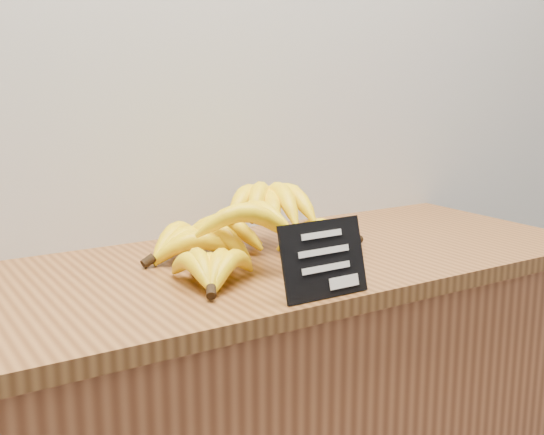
{
  "coord_description": "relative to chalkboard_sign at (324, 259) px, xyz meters",
  "views": [
    {
      "loc": [
        -0.64,
        1.69,
        1.27
      ],
      "look_at": [
        -0.0,
        2.7,
        1.02
      ],
      "focal_mm": 45.0,
      "sensor_mm": 36.0,
      "label": 1
    }
  ],
  "objects": [
    {
      "name": "counter_top",
      "position": [
        0.02,
        0.24,
        -0.07
      ],
      "size": [
        1.36,
        0.54,
        0.03
      ],
      "primitive_type": "cube",
      "color": "brown",
      "rests_on": "counter"
    },
    {
      "name": "banana_pile",
      "position": [
        0.01,
        0.25,
        -0.01
      ],
      "size": [
        0.5,
        0.36,
        0.12
      ],
      "color": "yellow",
      "rests_on": "counter_top"
    },
    {
      "name": "chalkboard_sign",
      "position": [
        0.0,
        0.0,
        0.0
      ],
      "size": [
        0.15,
        0.04,
        0.12
      ],
      "primitive_type": "cube",
      "rotation": [
        -0.26,
        0.0,
        0.0
      ],
      "color": "black",
      "rests_on": "counter_top"
    }
  ]
}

